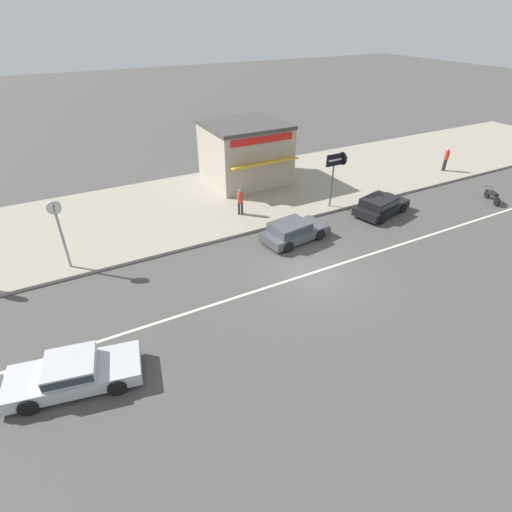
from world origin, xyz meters
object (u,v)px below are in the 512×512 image
object	(u,v)px
sedan_silver_4	(73,373)
pedestrian_by_shop	(240,200)
hatchback_black_3	(381,205)
street_clock	(57,220)
shopfront_corner_warung	(245,152)
motorcycle_1	(492,195)
pedestrian_mid_kerb	(446,157)
hatchback_dark_grey_1	(293,231)
arrow_signboard	(342,161)

from	to	relation	value
sedan_silver_4	pedestrian_by_shop	distance (m)	13.52
hatchback_black_3	street_clock	bearing A→B (deg)	172.25
street_clock	shopfront_corner_warung	xyz separation A→B (m)	(12.40, 6.14, -0.47)
street_clock	shopfront_corner_warung	distance (m)	13.84
motorcycle_1	street_clock	distance (m)	25.24
pedestrian_mid_kerb	pedestrian_by_shop	size ratio (longest dim) A/B	1.10
sedan_silver_4	motorcycle_1	distance (m)	25.66
sedan_silver_4	shopfront_corner_warung	world-z (taller)	shopfront_corner_warung
hatchback_dark_grey_1	motorcycle_1	distance (m)	14.09
pedestrian_mid_kerb	pedestrian_by_shop	world-z (taller)	pedestrian_mid_kerb
motorcycle_1	shopfront_corner_warung	distance (m)	16.30
arrow_signboard	shopfront_corner_warung	world-z (taller)	shopfront_corner_warung
pedestrian_by_shop	shopfront_corner_warung	bearing A→B (deg)	60.07
pedestrian_mid_kerb	shopfront_corner_warung	size ratio (longest dim) A/B	0.31
hatchback_dark_grey_1	pedestrian_mid_kerb	size ratio (longest dim) A/B	2.25
hatchback_dark_grey_1	street_clock	size ratio (longest dim) A/B	1.15
hatchback_black_3	pedestrian_by_shop	distance (m)	8.38
hatchback_dark_grey_1	sedan_silver_4	bearing A→B (deg)	-157.43
arrow_signboard	shopfront_corner_warung	bearing A→B (deg)	116.21
hatchback_dark_grey_1	arrow_signboard	size ratio (longest dim) A/B	1.16
sedan_silver_4	pedestrian_by_shop	size ratio (longest dim) A/B	2.89
motorcycle_1	pedestrian_mid_kerb	world-z (taller)	pedestrian_mid_kerb
sedan_silver_4	street_clock	size ratio (longest dim) A/B	1.34
hatchback_black_3	sedan_silver_4	size ratio (longest dim) A/B	0.88
hatchback_black_3	sedan_silver_4	xyz separation A→B (m)	(-17.86, -5.05, -0.06)
sedan_silver_4	hatchback_black_3	bearing A→B (deg)	15.78
hatchback_black_3	motorcycle_1	distance (m)	7.88
sedan_silver_4	shopfront_corner_warung	bearing A→B (deg)	45.89
motorcycle_1	shopfront_corner_warung	bearing A→B (deg)	139.77
sedan_silver_4	pedestrian_by_shop	xyz separation A→B (m)	(10.33, 8.70, 0.52)
hatchback_black_3	pedestrian_mid_kerb	size ratio (longest dim) A/B	2.31
pedestrian_mid_kerb	pedestrian_by_shop	xyz separation A→B (m)	(-16.85, 0.45, -0.10)
hatchback_dark_grey_1	pedestrian_by_shop	size ratio (longest dim) A/B	2.47
sedan_silver_4	motorcycle_1	world-z (taller)	sedan_silver_4
hatchback_dark_grey_1	shopfront_corner_warung	size ratio (longest dim) A/B	0.69
pedestrian_by_shop	shopfront_corner_warung	world-z (taller)	shopfront_corner_warung
hatchback_black_3	arrow_signboard	bearing A→B (deg)	127.86
pedestrian_mid_kerb	pedestrian_by_shop	bearing A→B (deg)	178.46
hatchback_black_3	shopfront_corner_warung	bearing A→B (deg)	119.30
street_clock	hatchback_dark_grey_1	bearing A→B (deg)	-13.56
arrow_signboard	pedestrian_mid_kerb	world-z (taller)	arrow_signboard
street_clock	shopfront_corner_warung	size ratio (longest dim) A/B	0.60
arrow_signboard	shopfront_corner_warung	distance (m)	7.20
sedan_silver_4	street_clock	world-z (taller)	street_clock
pedestrian_mid_kerb	hatchback_dark_grey_1	bearing A→B (deg)	-167.52
pedestrian_mid_kerb	street_clock	bearing A→B (deg)	-178.13
pedestrian_mid_kerb	hatchback_black_3	bearing A→B (deg)	-161.04
hatchback_black_3	pedestrian_by_shop	xyz separation A→B (m)	(-7.53, 3.66, 0.47)
hatchback_dark_grey_1	pedestrian_mid_kerb	xyz separation A→B (m)	(15.68, 3.47, 0.57)
motorcycle_1	street_clock	bearing A→B (deg)	170.08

